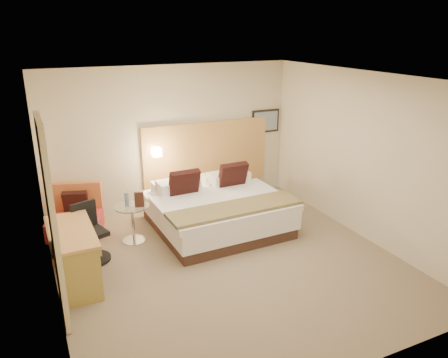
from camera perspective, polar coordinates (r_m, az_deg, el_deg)
name	(u,v)px	position (r m, az deg, el deg)	size (l,w,h in m)	color
floor	(229,263)	(6.66, 0.65, -10.85)	(4.80, 5.00, 0.02)	#7E6C55
ceiling	(230,78)	(5.79, 0.75, 13.11)	(4.80, 5.00, 0.02)	silver
wall_back	(172,138)	(8.33, -6.85, 5.36)	(4.80, 0.02, 2.70)	beige
wall_front	(350,258)	(4.17, 16.08, -9.92)	(4.80, 0.02, 2.70)	beige
wall_left	(45,205)	(5.55, -22.36, -3.15)	(0.02, 5.00, 2.70)	beige
wall_right	(363,156)	(7.42, 17.74, 2.83)	(0.02, 5.00, 2.70)	beige
headboard_panel	(207,154)	(8.64, -2.25, 3.23)	(2.60, 0.04, 1.30)	tan
art_frame	(265,121)	(9.09, 5.43, 7.54)	(0.62, 0.03, 0.47)	black
art_canvas	(266,121)	(9.07, 5.50, 7.52)	(0.54, 0.01, 0.39)	#758DA2
lamp_arm	(156,151)	(8.20, -8.91, 3.60)	(0.02, 0.02, 0.12)	silver
lamp_shade	(157,152)	(8.15, -8.79, 3.50)	(0.15, 0.15, 0.15)	#F5E3BF
curtain	(53,222)	(5.37, -21.48, -5.30)	(0.06, 0.90, 2.42)	beige
bottle_a	(127,199)	(7.14, -12.59, -2.55)	(0.07, 0.07, 0.22)	#7A91BD
menu_folder	(139,199)	(7.04, -11.03, -2.64)	(0.15, 0.06, 0.25)	#3B2018
bed	(216,209)	(7.58, -1.02, -3.96)	(2.21, 2.14, 1.05)	#3E271F
lounge_chair	(76,217)	(7.65, -18.78, -4.76)	(1.01, 0.94, 0.88)	tan
side_table	(133,222)	(7.25, -11.81, -5.47)	(0.66, 0.66, 0.62)	silver
desk	(74,241)	(6.22, -19.03, -7.68)	(0.59, 1.27, 0.79)	tan
desk_chair	(90,237)	(6.85, -17.06, -7.31)	(0.63, 0.63, 0.89)	black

